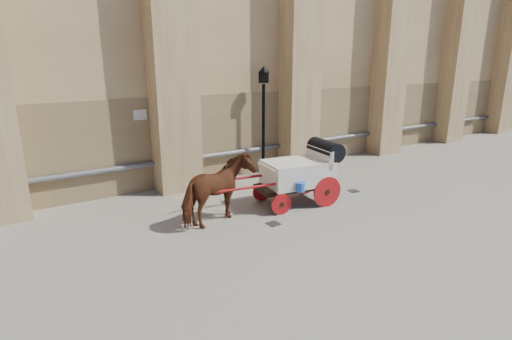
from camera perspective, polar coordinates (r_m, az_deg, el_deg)
ground at (r=10.94m, az=1.18°, el=-6.81°), size 90.00×90.00×0.00m
horse at (r=10.35m, az=-5.42°, el=-2.97°), size 2.29×1.57×1.77m
carriage at (r=11.83m, az=6.52°, el=-0.10°), size 4.31×1.71×1.83m
street_lamp at (r=14.41m, az=1.07°, el=7.36°), size 0.37×0.37×3.94m
drain_grate_near at (r=10.54m, az=2.49°, el=-7.67°), size 0.33×0.33×0.01m
drain_grate_far at (r=13.43m, az=13.80°, el=-2.92°), size 0.38×0.38×0.01m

